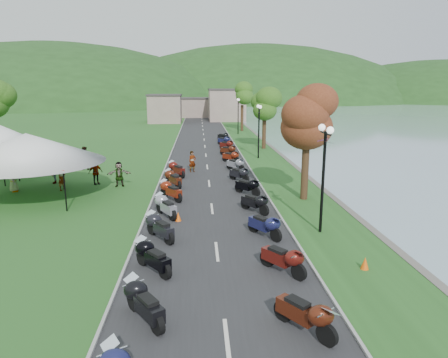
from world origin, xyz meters
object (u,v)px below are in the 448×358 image
object	(u,v)px
vendor_tent_main	(29,166)
pedestrian_c	(54,183)
pedestrian_b	(85,169)
pedestrian_a	(63,190)

from	to	relation	value
vendor_tent_main	pedestrian_c	size ratio (longest dim) A/B	3.09
pedestrian_b	pedestrian_c	size ratio (longest dim) A/B	0.98
vendor_tent_main	pedestrian_a	bearing A→B (deg)	51.16
vendor_tent_main	pedestrian_b	world-z (taller)	vendor_tent_main
vendor_tent_main	pedestrian_a	xyz separation A→B (m)	(1.32, 1.63, -2.00)
pedestrian_a	pedestrian_c	xyz separation A→B (m)	(-1.27, 2.06, 0.00)
pedestrian_a	pedestrian_b	distance (m)	6.86
vendor_tent_main	pedestrian_b	xyz separation A→B (m)	(0.94, 8.48, -2.00)
pedestrian_b	pedestrian_c	bearing A→B (deg)	90.84
pedestrian_a	vendor_tent_main	bearing A→B (deg)	164.55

